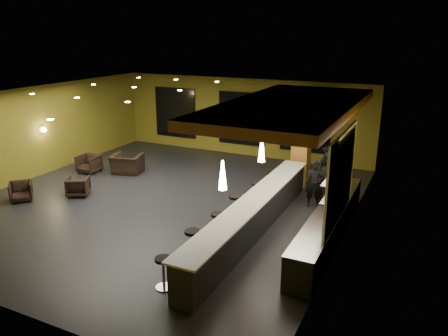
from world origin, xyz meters
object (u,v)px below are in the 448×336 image
at_px(armchair_a, 21,191).
at_px(armchair_c, 89,164).
at_px(pendant_0, 223,175).
at_px(bar_stool_4, 257,191).
at_px(bar_stool_5, 272,180).
at_px(staff_c, 330,178).
at_px(staff_a, 314,184).
at_px(bar_counter, 254,217).
at_px(bar_stool_2, 218,223).
at_px(pendant_1, 262,150).
at_px(column, 302,139).
at_px(armchair_b, 78,186).
at_px(staff_b, 328,172).
at_px(bar_stool_1, 192,241).
at_px(armchair_d, 127,164).
at_px(bar_stool_3, 235,205).
at_px(pendant_2, 289,132).
at_px(bar_stool_0, 163,269).
at_px(prep_counter, 328,226).

height_order(armchair_a, armchair_c, armchair_c).
bearing_deg(pendant_0, bar_stool_4, 99.81).
bearing_deg(bar_stool_5, staff_c, -4.40).
bearing_deg(staff_a, armchair_c, 170.46).
xyz_separation_m(bar_counter, bar_stool_2, (-0.75, -0.77, -0.01)).
bearing_deg(bar_stool_5, staff_a, -22.34).
bearing_deg(bar_stool_2, staff_c, 61.54).
bearing_deg(pendant_1, column, 90.00).
distance_m(staff_c, armchair_b, 8.64).
xyz_separation_m(staff_a, staff_b, (0.20, 0.99, 0.13)).
bearing_deg(bar_stool_1, armchair_c, 149.14).
distance_m(armchair_a, armchair_c, 3.39).
bearing_deg(bar_stool_5, armchair_d, -175.70).
bearing_deg(bar_stool_3, pendant_0, -72.21).
distance_m(pendant_2, staff_c, 2.04).
xyz_separation_m(pendant_0, armchair_c, (-8.12, 4.31, -1.98)).
bearing_deg(armchair_b, bar_stool_3, 155.06).
relative_size(column, pendant_0, 5.00).
distance_m(armchair_b, bar_stool_2, 5.97).
height_order(bar_counter, armchair_a, bar_counter).
xyz_separation_m(staff_a, bar_stool_0, (-1.80, -6.11, -0.31)).
relative_size(armchair_b, armchair_c, 0.92).
relative_size(bar_counter, armchair_b, 10.89).
height_order(pendant_1, pendant_2, same).
xyz_separation_m(staff_b, bar_stool_2, (-1.98, -4.43, -0.43)).
bearing_deg(pendant_1, bar_stool_2, -120.53).
bearing_deg(column, staff_a, -61.84).
height_order(staff_c, bar_stool_4, staff_c).
bearing_deg(staff_a, bar_counter, -122.92).
bearing_deg(armchair_b, column, -175.19).
height_order(armchair_c, bar_stool_4, bar_stool_4).
distance_m(column, bar_stool_5, 1.90).
bearing_deg(armchair_b, bar_counter, 149.74).
xyz_separation_m(bar_stool_4, bar_stool_5, (0.01, 1.40, -0.05)).
bearing_deg(pendant_2, bar_stool_3, -108.57).
distance_m(staff_a, armchair_a, 9.82).
xyz_separation_m(prep_counter, column, (-2.00, 4.10, 1.32)).
relative_size(prep_counter, bar_stool_3, 7.32).
bearing_deg(bar_stool_3, pendant_2, 71.43).
relative_size(column, pendant_2, 5.00).
distance_m(armchair_c, bar_stool_2, 7.99).
bearing_deg(pendant_2, pendant_1, -90.00).
relative_size(armchair_b, bar_stool_0, 0.97).
bearing_deg(armchair_d, pendant_0, 129.53).
bearing_deg(armchair_d, armchair_c, 9.08).
bearing_deg(staff_b, armchair_d, -158.31).
xyz_separation_m(pendant_2, bar_stool_1, (-0.81, -5.06, -1.83)).
height_order(armchair_b, armchair_c, armchair_c).
bearing_deg(column, bar_counter, -90.00).
relative_size(staff_c, bar_stool_2, 2.32).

